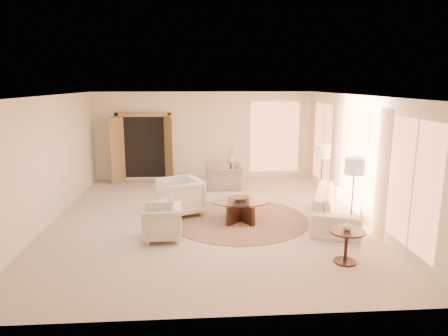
{
  "coord_description": "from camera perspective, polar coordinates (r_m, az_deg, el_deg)",
  "views": [
    {
      "loc": [
        -0.23,
        -8.79,
        3.07
      ],
      "look_at": [
        0.4,
        0.4,
        1.1
      ],
      "focal_mm": 32.0,
      "sensor_mm": 36.0,
      "label": 1
    }
  ],
  "objects": [
    {
      "name": "room",
      "position": [
        8.95,
        -2.38,
        1.29
      ],
      "size": [
        7.04,
        8.04,
        2.83
      ],
      "color": "beige",
      "rests_on": "ground"
    },
    {
      "name": "windows_right",
      "position": [
        9.78,
        18.26,
        1.32
      ],
      "size": [
        0.1,
        6.4,
        2.4
      ],
      "primitive_type": null,
      "color": "#FF9A66",
      "rests_on": "room"
    },
    {
      "name": "window_back_corner",
      "position": [
        13.11,
        7.26,
        4.43
      ],
      "size": [
        1.7,
        0.1,
        2.4
      ],
      "primitive_type": null,
      "color": "#FF9A66",
      "rests_on": "room"
    },
    {
      "name": "curtains_right",
      "position": [
        10.59,
        16.19,
        1.97
      ],
      "size": [
        0.06,
        5.2,
        2.6
      ],
      "primitive_type": null,
      "color": "beige",
      "rests_on": "room"
    },
    {
      "name": "french_doors",
      "position": [
        12.88,
        -11.34,
        2.88
      ],
      "size": [
        1.95,
        0.66,
        2.16
      ],
      "color": "#A48755",
      "rests_on": "room"
    },
    {
      "name": "area_rug",
      "position": [
        9.25,
        2.13,
        -7.29
      ],
      "size": [
        3.83,
        3.83,
        0.01
      ],
      "primitive_type": "cylinder",
      "rotation": [
        0.0,
        0.0,
        -0.24
      ],
      "color": "#493326",
      "rests_on": "room"
    },
    {
      "name": "sofa",
      "position": [
        9.33,
        15.94,
        -5.27
      ],
      "size": [
        1.81,
        2.68,
        0.73
      ],
      "primitive_type": "imported",
      "rotation": [
        0.0,
        0.0,
        1.2
      ],
      "color": "beige",
      "rests_on": "room"
    },
    {
      "name": "armchair_left",
      "position": [
        9.52,
        -6.31,
        -3.81
      ],
      "size": [
        1.18,
        1.21,
        0.96
      ],
      "primitive_type": "imported",
      "rotation": [
        0.0,
        0.0,
        -1.14
      ],
      "color": "beige",
      "rests_on": "room"
    },
    {
      "name": "armchair_right",
      "position": [
        8.1,
        -8.84,
        -7.46
      ],
      "size": [
        0.72,
        0.76,
        0.77
      ],
      "primitive_type": "imported",
      "rotation": [
        0.0,
        0.0,
        -1.55
      ],
      "color": "beige",
      "rests_on": "room"
    },
    {
      "name": "accent_chair",
      "position": [
        11.76,
        -0.01,
        -0.76
      ],
      "size": [
        1.07,
        0.7,
        0.92
      ],
      "primitive_type": "imported",
      "rotation": [
        0.0,
        0.0,
        3.12
      ],
      "color": "gray",
      "rests_on": "room"
    },
    {
      "name": "coffee_table",
      "position": [
        9.06,
        2.42,
        -5.76
      ],
      "size": [
        1.43,
        1.43,
        0.47
      ],
      "rotation": [
        0.0,
        0.0,
        -0.12
      ],
      "color": "black",
      "rests_on": "room"
    },
    {
      "name": "end_table",
      "position": [
        7.31,
        17.08,
        -9.87
      ],
      "size": [
        0.63,
        0.63,
        0.59
      ],
      "rotation": [
        0.0,
        0.0,
        0.12
      ],
      "color": "black",
      "rests_on": "room"
    },
    {
      "name": "side_table",
      "position": [
        12.53,
        0.99,
        -0.31
      ],
      "size": [
        0.55,
        0.55,
        0.64
      ],
      "rotation": [
        0.0,
        0.0,
        -0.4
      ],
      "color": "black",
      "rests_on": "room"
    },
    {
      "name": "floor_lamp_near",
      "position": [
        10.25,
        13.93,
        1.96
      ],
      "size": [
        0.38,
        0.38,
        1.57
      ],
      "rotation": [
        0.0,
        0.0,
        -0.2
      ],
      "color": "black",
      "rests_on": "room"
    },
    {
      "name": "floor_lamp_far",
      "position": [
        8.38,
        18.12,
        -0.24
      ],
      "size": [
        0.39,
        0.39,
        1.61
      ],
      "rotation": [
        0.0,
        0.0,
        -0.32
      ],
      "color": "black",
      "rests_on": "room"
    },
    {
      "name": "bowl",
      "position": [
        9.0,
        2.43,
        -4.41
      ],
      "size": [
        0.41,
        0.41,
        0.09
      ],
      "primitive_type": "imported",
      "rotation": [
        0.0,
        0.0,
        0.07
      ],
      "color": "brown",
      "rests_on": "coffee_table"
    },
    {
      "name": "end_vase",
      "position": [
        7.22,
        17.21,
        -7.93
      ],
      "size": [
        0.2,
        0.2,
        0.16
      ],
      "primitive_type": "imported",
      "rotation": [
        0.0,
        0.0,
        0.39
      ],
      "color": "white",
      "rests_on": "end_table"
    },
    {
      "name": "side_vase",
      "position": [
        12.46,
        0.99,
        1.34
      ],
      "size": [
        0.24,
        0.24,
        0.24
      ],
      "primitive_type": "imported",
      "rotation": [
        0.0,
        0.0,
        0.03
      ],
      "color": "white",
      "rests_on": "side_table"
    }
  ]
}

